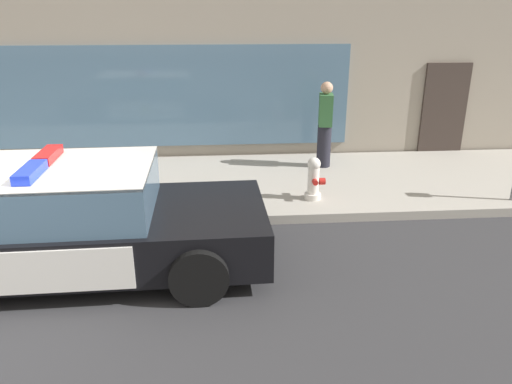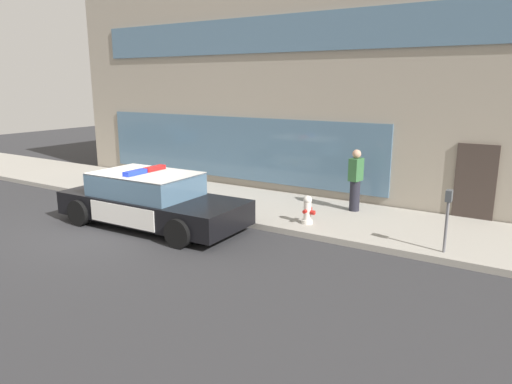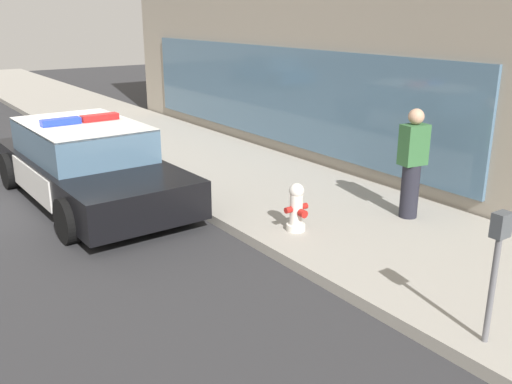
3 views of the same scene
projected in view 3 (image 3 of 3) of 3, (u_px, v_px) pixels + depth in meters
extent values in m
plane|color=#303033|center=(39.00, 196.00, 10.28)|extent=(48.00, 48.00, 0.00)
cube|color=#A39E93|center=(208.00, 163.00, 12.22)|extent=(48.00, 3.44, 0.15)
cube|color=slate|center=(273.00, 94.00, 12.72)|extent=(11.05, 0.08, 2.10)
cube|color=black|center=(90.00, 174.00, 9.88)|extent=(5.06, 2.05, 0.60)
cube|color=silver|center=(127.00, 187.00, 8.59)|extent=(1.75, 1.93, 0.05)
cube|color=silver|center=(57.00, 146.00, 11.17)|extent=(1.45, 1.92, 0.05)
cube|color=silver|center=(138.00, 164.00, 10.50)|extent=(2.11, 0.08, 0.51)
cube|color=silver|center=(31.00, 182.00, 9.40)|extent=(2.11, 0.08, 0.51)
cube|color=yellow|center=(139.00, 164.00, 10.51)|extent=(0.22, 0.02, 0.26)
cube|color=slate|center=(83.00, 140.00, 9.85)|extent=(2.65, 1.80, 0.60)
cube|color=silver|center=(81.00, 124.00, 9.77)|extent=(2.65, 1.80, 0.04)
cube|color=red|center=(100.00, 117.00, 9.94)|extent=(0.22, 0.66, 0.11)
cube|color=blue|center=(61.00, 122.00, 9.54)|extent=(0.22, 0.66, 0.11)
cylinder|color=black|center=(184.00, 196.00, 9.20)|extent=(0.69, 0.24, 0.68)
cylinder|color=black|center=(68.00, 221.00, 8.11)|extent=(0.69, 0.24, 0.68)
cylinder|color=black|center=(106.00, 156.00, 11.74)|extent=(0.69, 0.24, 0.68)
cylinder|color=black|center=(9.00, 171.00, 10.65)|extent=(0.69, 0.24, 0.68)
cylinder|color=silver|center=(296.00, 227.00, 8.24)|extent=(0.28, 0.28, 0.10)
cylinder|color=silver|center=(296.00, 210.00, 8.16)|extent=(0.19, 0.19, 0.45)
sphere|color=silver|center=(297.00, 191.00, 8.07)|extent=(0.22, 0.22, 0.22)
cylinder|color=#B21E19|center=(297.00, 186.00, 8.05)|extent=(0.06, 0.06, 0.05)
cylinder|color=#B21E19|center=(288.00, 210.00, 8.07)|extent=(0.09, 0.10, 0.09)
cylinder|color=#B21E19|center=(304.00, 206.00, 8.23)|extent=(0.09, 0.10, 0.09)
cylinder|color=#B21E19|center=(303.00, 214.00, 8.05)|extent=(0.10, 0.12, 0.12)
cylinder|color=#23232D|center=(410.00, 191.00, 8.68)|extent=(0.28, 0.28, 0.85)
cube|color=#336638|center=(414.00, 145.00, 8.46)|extent=(0.32, 0.44, 0.62)
sphere|color=tan|center=(416.00, 117.00, 8.33)|extent=(0.24, 0.24, 0.24)
cylinder|color=slate|center=(492.00, 291.00, 5.31)|extent=(0.06, 0.06, 1.10)
cube|color=#474C51|center=(501.00, 225.00, 5.11)|extent=(0.12, 0.18, 0.24)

